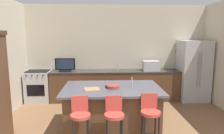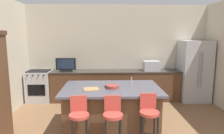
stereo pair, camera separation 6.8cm
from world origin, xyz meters
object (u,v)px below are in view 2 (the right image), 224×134
at_px(range_oven, 40,86).
at_px(bar_stool_right, 149,117).
at_px(bar_stool_center, 113,120).
at_px(cutting_board, 91,89).
at_px(fruit_bowl, 112,87).
at_px(tv_remote, 106,87).
at_px(tv_monitor, 66,65).
at_px(bar_stool_left, 79,120).
at_px(refrigerator, 194,71).
at_px(kitchen_island, 111,108).
at_px(cell_phone, 89,89).
at_px(microwave, 151,66).

height_order(range_oven, bar_stool_right, bar_stool_right).
bearing_deg(bar_stool_center, cutting_board, 120.30).
height_order(fruit_bowl, tv_remote, fruit_bowl).
xyz_separation_m(tv_monitor, bar_stool_right, (1.93, -2.71, -0.50)).
xyz_separation_m(bar_stool_center, cutting_board, (-0.41, 0.69, 0.35)).
bearing_deg(bar_stool_left, refrigerator, 32.17).
distance_m(kitchen_island, refrigerator, 3.22).
relative_size(bar_stool_right, tv_remote, 5.84).
height_order(refrigerator, bar_stool_right, refrigerator).
xyz_separation_m(bar_stool_center, cell_phone, (-0.46, 0.75, 0.34)).
height_order(tv_monitor, tv_remote, tv_monitor).
xyz_separation_m(bar_stool_left, bar_stool_center, (0.57, -0.02, 0.00)).
relative_size(range_oven, cutting_board, 3.11).
bearing_deg(fruit_bowl, tv_monitor, 123.57).
distance_m(kitchen_island, fruit_bowl, 0.49).
xyz_separation_m(kitchen_island, range_oven, (-2.12, 1.98, -0.01)).
relative_size(bar_stool_center, cell_phone, 6.53).
bearing_deg(fruit_bowl, bar_stool_center, -91.46).
height_order(bar_stool_left, bar_stool_right, bar_stool_right).
distance_m(tv_monitor, cell_phone, 2.19).
xyz_separation_m(tv_monitor, bar_stool_center, (1.30, -2.77, -0.51)).
xyz_separation_m(kitchen_island, bar_stool_right, (0.63, -0.79, 0.13)).
height_order(bar_stool_left, cutting_board, bar_stool_left).
bearing_deg(bar_stool_center, tv_monitor, 114.72).
relative_size(refrigerator, range_oven, 1.95).
height_order(range_oven, bar_stool_center, bar_stool_center).
bearing_deg(microwave, bar_stool_left, -123.56).
bearing_deg(cutting_board, bar_stool_left, -103.96).
bearing_deg(microwave, cutting_board, -128.42).
height_order(fruit_bowl, cell_phone, fruit_bowl).
bearing_deg(fruit_bowl, cell_phone, -176.29).
bearing_deg(tv_remote, kitchen_island, -17.26).
bearing_deg(fruit_bowl, bar_stool_right, -50.03).
bearing_deg(tv_remote, range_oven, 130.84).
bearing_deg(bar_stool_right, tv_remote, 133.31).
distance_m(tv_remote, cutting_board, 0.35).
relative_size(tv_monitor, fruit_bowl, 2.23).
distance_m(range_oven, bar_stool_right, 3.90).
distance_m(bar_stool_left, cell_phone, 0.82).
distance_m(microwave, cell_phone, 2.71).
bearing_deg(tv_monitor, cutting_board, -66.86).
bearing_deg(range_oven, refrigerator, -0.98).
distance_m(microwave, bar_stool_right, 2.88).
distance_m(kitchen_island, range_oven, 2.90).
relative_size(refrigerator, cutting_board, 6.08).
xyz_separation_m(refrigerator, fruit_bowl, (-2.55, -1.96, 0.04)).
xyz_separation_m(microwave, tv_remote, (-1.40, -1.95, -0.13)).
distance_m(kitchen_island, bar_stool_right, 1.02).
bearing_deg(tv_remote, cell_phone, -166.31).
relative_size(microwave, bar_stool_left, 0.49).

